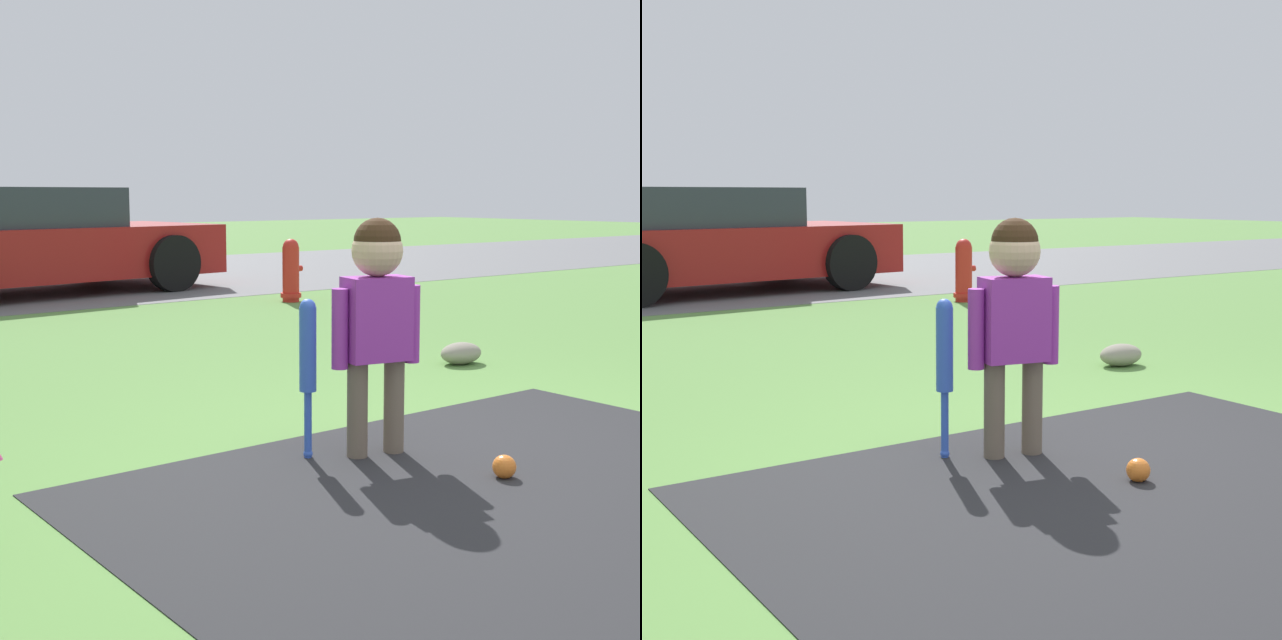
{
  "view_description": "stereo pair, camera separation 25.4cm",
  "coord_description": "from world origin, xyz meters",
  "views": [
    {
      "loc": [
        -2.63,
        -2.29,
        1.14
      ],
      "look_at": [
        -0.12,
        0.97,
        0.56
      ],
      "focal_mm": 50.0,
      "sensor_mm": 36.0,
      "label": 1
    },
    {
      "loc": [
        -2.42,
        -2.44,
        1.14
      ],
      "look_at": [
        -0.12,
        0.97,
        0.56
      ],
      "focal_mm": 50.0,
      "sensor_mm": 36.0,
      "label": 2
    }
  ],
  "objects": [
    {
      "name": "fire_hydrant",
      "position": [
        2.89,
        5.38,
        0.33
      ],
      "size": [
        0.25,
        0.22,
        0.67
      ],
      "color": "red",
      "rests_on": "ground"
    },
    {
      "name": "ground_plane",
      "position": [
        0.0,
        0.0,
        0.0
      ],
      "size": [
        60.0,
        60.0,
        0.0
      ],
      "primitive_type": "plane",
      "color": "#5B8C42"
    },
    {
      "name": "child",
      "position": [
        -0.12,
        0.57,
        0.67
      ],
      "size": [
        0.42,
        0.22,
        1.04
      ],
      "rotation": [
        0.0,
        0.0,
        -0.22
      ],
      "color": "#6B5B4C",
      "rests_on": "ground"
    },
    {
      "name": "sports_ball",
      "position": [
        0.08,
        0.0,
        0.05
      ],
      "size": [
        0.1,
        0.1,
        0.1
      ],
      "color": "orange",
      "rests_on": "ground"
    },
    {
      "name": "edging_rock",
      "position": [
        1.74,
        1.81,
        0.07
      ],
      "size": [
        0.32,
        0.22,
        0.15
      ],
      "color": "gray",
      "rests_on": "ground"
    },
    {
      "name": "parked_car",
      "position": [
        0.96,
        7.84,
        0.59
      ],
      "size": [
        4.32,
        2.39,
        1.21
      ],
      "rotation": [
        0.0,
        0.0,
        0.1
      ],
      "color": "maroon",
      "rests_on": "ground"
    },
    {
      "name": "baseball_bat",
      "position": [
        -0.38,
        0.71,
        0.45
      ],
      "size": [
        0.07,
        0.07,
        0.7
      ],
      "color": "blue",
      "rests_on": "ground"
    }
  ]
}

